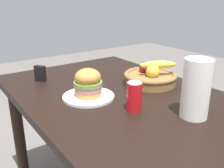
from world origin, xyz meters
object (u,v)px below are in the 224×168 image
plate (88,97)px  soda_can (134,96)px  napkin_holder (40,73)px  paper_towel_roll (196,89)px  sandwich (88,83)px  fruit_basket (150,76)px

plate → soda_can: 0.25m
plate → napkin_holder: 0.39m
plate → soda_can: size_ratio=1.97×
soda_can → paper_towel_roll: size_ratio=0.53×
plate → paper_towel_roll: bearing=30.4°
sandwich → soda_can: sandwich is taller
paper_towel_roll → napkin_holder: bearing=-156.7°
sandwich → fruit_basket: sandwich is taller
sandwich → plate: bearing=0.0°
sandwich → napkin_holder: size_ratio=1.50×
plate → napkin_holder: size_ratio=2.75×
plate → fruit_basket: 0.38m
napkin_holder → paper_towel_roll: bearing=-8.5°
fruit_basket → soda_can: bearing=-54.7°
plate → fruit_basket: size_ratio=0.85×
plate → sandwich: bearing=180.0°
sandwich → fruit_basket: 0.38m
plate → soda_can: (0.23, 0.09, 0.06)m
plate → soda_can: soda_can is taller
paper_towel_roll → sandwich: bearing=-149.6°
soda_can → paper_towel_roll: paper_towel_roll is taller
soda_can → napkin_holder: (-0.60, -0.18, -0.02)m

